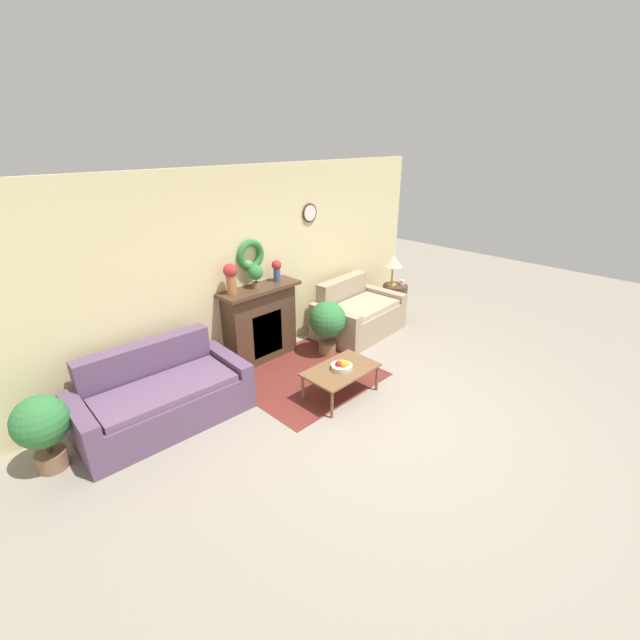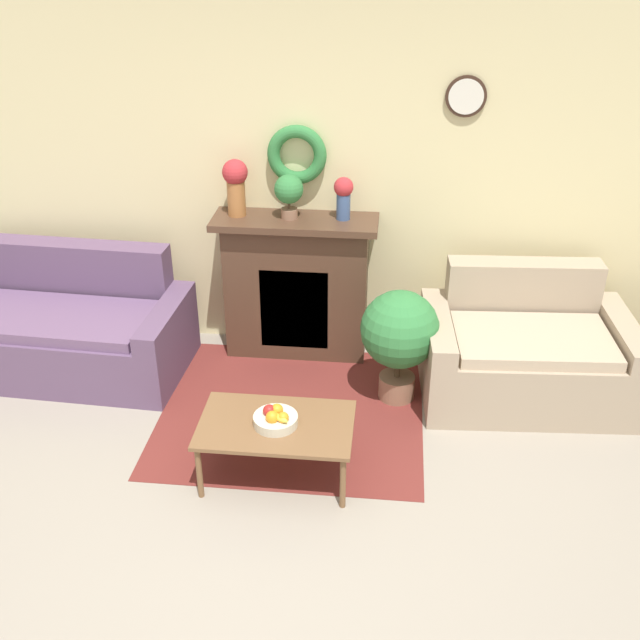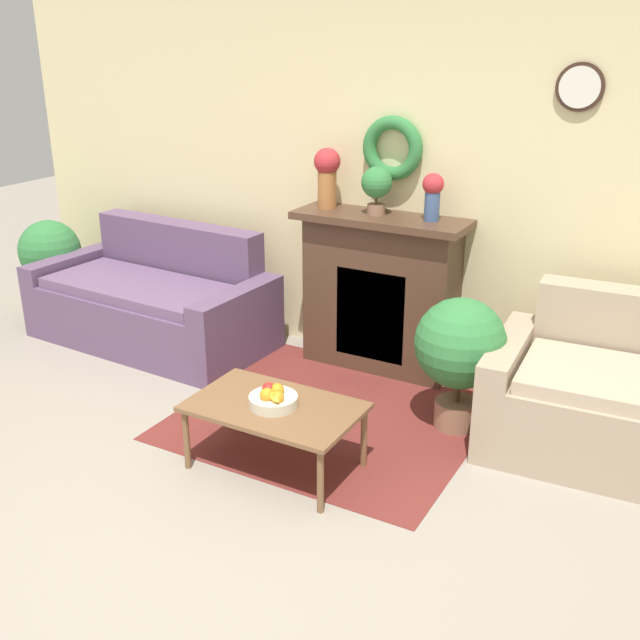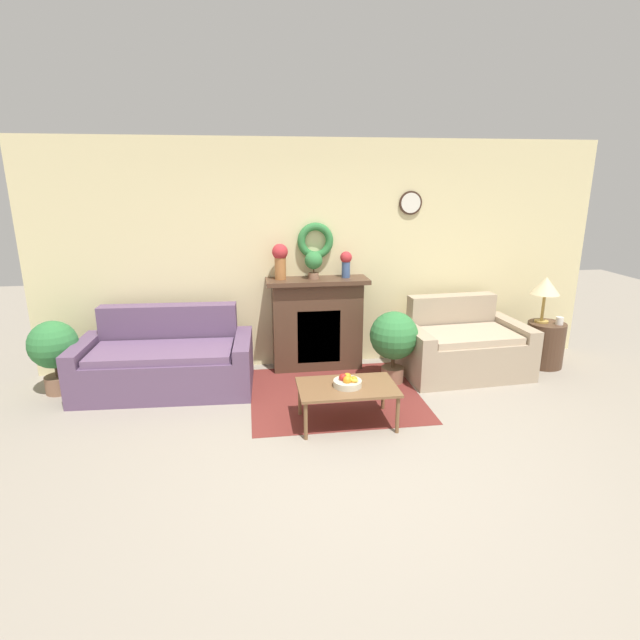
# 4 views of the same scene
# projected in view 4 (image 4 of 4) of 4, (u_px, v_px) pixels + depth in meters

# --- Properties ---
(ground_plane) EXTENTS (16.00, 16.00, 0.00)m
(ground_plane) POSITION_uv_depth(u_px,v_px,m) (371.00, 472.00, 3.97)
(ground_plane) COLOR gray
(floor_rug) EXTENTS (1.80, 1.67, 0.01)m
(floor_rug) POSITION_uv_depth(u_px,v_px,m) (335.00, 394.00, 5.40)
(floor_rug) COLOR maroon
(floor_rug) RESTS_ON ground_plane
(wall_back) EXTENTS (6.80, 0.16, 2.70)m
(wall_back) POSITION_uv_depth(u_px,v_px,m) (323.00, 255.00, 6.01)
(wall_back) COLOR beige
(wall_back) RESTS_ON ground_plane
(fireplace) EXTENTS (1.20, 0.41, 1.11)m
(fireplace) POSITION_uv_depth(u_px,v_px,m) (317.00, 323.00, 6.02)
(fireplace) COLOR #4C3323
(fireplace) RESTS_ON ground_plane
(couch_left) EXTENTS (1.91, 1.01, 0.87)m
(couch_left) POSITION_uv_depth(u_px,v_px,m) (166.00, 362.00, 5.48)
(couch_left) COLOR #604766
(couch_left) RESTS_ON ground_plane
(loveseat_right) EXTENTS (1.49, 1.02, 0.87)m
(loveseat_right) POSITION_uv_depth(u_px,v_px,m) (462.00, 347.00, 5.94)
(loveseat_right) COLOR tan
(loveseat_right) RESTS_ON ground_plane
(coffee_table) EXTENTS (0.92, 0.57, 0.38)m
(coffee_table) POSITION_uv_depth(u_px,v_px,m) (347.00, 389.00, 4.66)
(coffee_table) COLOR brown
(coffee_table) RESTS_ON ground_plane
(fruit_bowl) EXTENTS (0.27, 0.27, 0.12)m
(fruit_bowl) POSITION_uv_depth(u_px,v_px,m) (348.00, 382.00, 4.63)
(fruit_bowl) COLOR beige
(fruit_bowl) RESTS_ON coffee_table
(side_table_by_loveseat) EXTENTS (0.45, 0.45, 0.55)m
(side_table_by_loveseat) POSITION_uv_depth(u_px,v_px,m) (545.00, 344.00, 6.15)
(side_table_by_loveseat) COLOR #4C3323
(side_table_by_loveseat) RESTS_ON ground_plane
(table_lamp) EXTENTS (0.34, 0.34, 0.56)m
(table_lamp) POSITION_uv_depth(u_px,v_px,m) (546.00, 287.00, 5.98)
(table_lamp) COLOR #B28E42
(table_lamp) RESTS_ON side_table_by_loveseat
(mug) EXTENTS (0.09, 0.09, 0.09)m
(mug) POSITION_uv_depth(u_px,v_px,m) (560.00, 321.00, 6.00)
(mug) COLOR silver
(mug) RESTS_ON side_table_by_loveseat
(vase_on_mantel_left) EXTENTS (0.18, 0.18, 0.41)m
(vase_on_mantel_left) POSITION_uv_depth(u_px,v_px,m) (280.00, 259.00, 5.75)
(vase_on_mantel_left) COLOR #AD6B38
(vase_on_mantel_left) RESTS_ON fireplace
(vase_on_mantel_right) EXTENTS (0.14, 0.14, 0.31)m
(vase_on_mantel_right) POSITION_uv_depth(u_px,v_px,m) (346.00, 262.00, 5.87)
(vase_on_mantel_right) COLOR #3D5684
(vase_on_mantel_right) RESTS_ON fireplace
(potted_plant_on_mantel) EXTENTS (0.21, 0.21, 0.32)m
(potted_plant_on_mantel) POSITION_uv_depth(u_px,v_px,m) (314.00, 262.00, 5.80)
(potted_plant_on_mantel) COLOR #8E664C
(potted_plant_on_mantel) RESTS_ON fireplace
(potted_plant_floor_by_couch) EXTENTS (0.51, 0.51, 0.80)m
(potted_plant_floor_by_couch) POSITION_uv_depth(u_px,v_px,m) (54.00, 349.00, 5.31)
(potted_plant_floor_by_couch) COLOR #8E664C
(potted_plant_floor_by_couch) RESTS_ON ground_plane
(potted_plant_floor_by_loveseat) EXTENTS (0.54, 0.54, 0.83)m
(potted_plant_floor_by_loveseat) POSITION_uv_depth(u_px,v_px,m) (394.00, 338.00, 5.59)
(potted_plant_floor_by_loveseat) COLOR #8E664C
(potted_plant_floor_by_loveseat) RESTS_ON ground_plane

